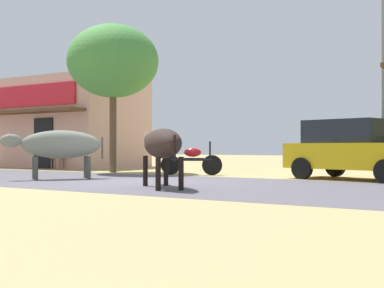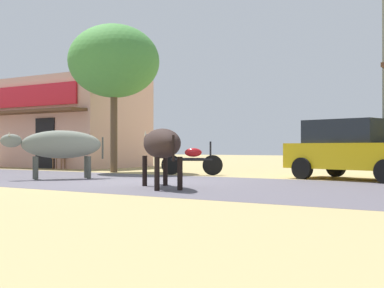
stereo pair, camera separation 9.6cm
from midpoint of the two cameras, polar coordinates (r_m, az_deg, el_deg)
The scene contains 9 objects.
ground at distance 13.28m, azimuth -5.14°, elevation -4.19°, with size 80.00×80.00×0.00m, color tan.
asphalt_road at distance 13.28m, azimuth -5.14°, elevation -4.18°, with size 72.00×5.98×0.00m, color #545059.
storefront_left_cafe at distance 24.57m, azimuth -13.47°, elevation 2.21°, with size 6.78×5.07×3.94m.
roadside_tree at distance 18.74m, azimuth -8.43°, elevation 8.96°, with size 3.22×3.22×5.22m.
parked_hatchback_car at distance 14.85m, azimuth 17.72°, elevation -0.52°, with size 4.05×2.62×1.64m.
parked_motorcycle at distance 16.49m, azimuth 0.22°, elevation -1.78°, with size 1.92×0.71×1.07m.
cow_near_brown at distance 14.91m, azimuth -14.18°, elevation -0.09°, with size 1.92×2.50×1.36m.
cow_far_dark at distance 11.35m, azimuth -3.22°, elevation -0.02°, with size 2.26×2.10×1.30m.
cafe_chair_by_doorway at distance 21.48m, azimuth -14.12°, elevation -1.33°, with size 0.58×0.58×0.92m.
Camera 2 is at (8.09, -10.50, 0.90)m, focal length 48.50 mm.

